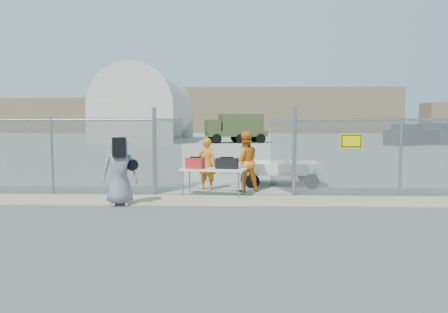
{
  "coord_description": "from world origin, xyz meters",
  "views": [
    {
      "loc": [
        0.41,
        -10.44,
        2.06
      ],
      "look_at": [
        0.0,
        2.0,
        1.1
      ],
      "focal_mm": 35.0,
      "sensor_mm": 36.0,
      "label": 1
    }
  ],
  "objects_px": {
    "security_worker_left": "(207,164)",
    "visitor": "(120,170)",
    "security_worker_right": "(245,162)",
    "folding_table": "(213,182)",
    "utility_trailer": "(280,173)"
  },
  "relations": [
    {
      "from": "security_worker_left",
      "to": "visitor",
      "type": "relative_size",
      "value": 0.91
    },
    {
      "from": "security_worker_left",
      "to": "security_worker_right",
      "type": "relative_size",
      "value": 0.89
    },
    {
      "from": "security_worker_right",
      "to": "visitor",
      "type": "xyz_separation_m",
      "value": [
        -3.16,
        -2.22,
        -0.02
      ]
    },
    {
      "from": "folding_table",
      "to": "visitor",
      "type": "xyz_separation_m",
      "value": [
        -2.25,
        -1.53,
        0.5
      ]
    },
    {
      "from": "security_worker_left",
      "to": "visitor",
      "type": "xyz_separation_m",
      "value": [
        -2.01,
        -2.6,
        0.08
      ]
    },
    {
      "from": "folding_table",
      "to": "visitor",
      "type": "height_order",
      "value": "visitor"
    },
    {
      "from": "utility_trailer",
      "to": "visitor",
      "type": "bearing_deg",
      "value": -140.36
    },
    {
      "from": "folding_table",
      "to": "utility_trailer",
      "type": "xyz_separation_m",
      "value": [
        2.08,
        2.13,
        0.03
      ]
    },
    {
      "from": "folding_table",
      "to": "security_worker_left",
      "type": "distance_m",
      "value": 1.18
    },
    {
      "from": "security_worker_right",
      "to": "folding_table",
      "type": "bearing_deg",
      "value": 22.19
    },
    {
      "from": "visitor",
      "to": "utility_trailer",
      "type": "height_order",
      "value": "visitor"
    },
    {
      "from": "visitor",
      "to": "utility_trailer",
      "type": "distance_m",
      "value": 5.69
    },
    {
      "from": "security_worker_right",
      "to": "visitor",
      "type": "bearing_deg",
      "value": 20.06
    },
    {
      "from": "utility_trailer",
      "to": "security_worker_left",
      "type": "bearing_deg",
      "value": -156.15
    },
    {
      "from": "security_worker_left",
      "to": "folding_table",
      "type": "bearing_deg",
      "value": 123.33
    }
  ]
}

